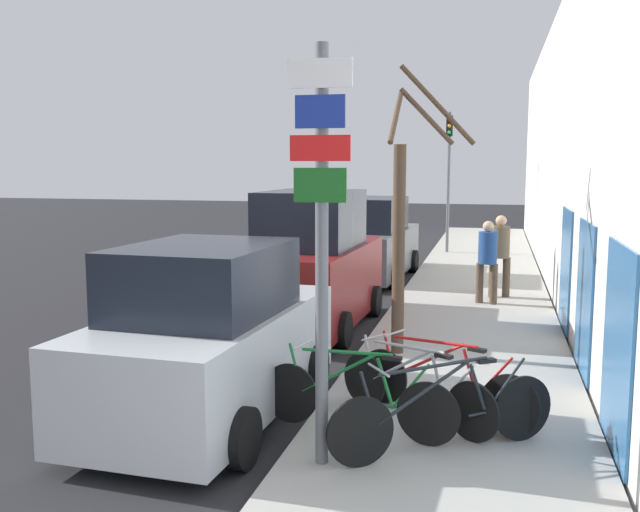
# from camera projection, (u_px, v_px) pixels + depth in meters

# --- Properties ---
(ground_plane) EXTENTS (80.00, 80.00, 0.00)m
(ground_plane) POSITION_uv_depth(u_px,v_px,m) (337.00, 317.00, 14.19)
(ground_plane) COLOR black
(sidewalk_curb) EXTENTS (3.20, 32.00, 0.15)m
(sidewalk_curb) POSITION_uv_depth(u_px,v_px,m) (475.00, 294.00, 16.26)
(sidewalk_curb) COLOR #9E9B93
(sidewalk_curb) RESTS_ON ground
(building_facade) EXTENTS (0.23, 32.00, 6.50)m
(building_facade) POSITION_uv_depth(u_px,v_px,m) (561.00, 154.00, 15.36)
(building_facade) COLOR silver
(building_facade) RESTS_ON ground
(signpost) EXTENTS (0.60, 0.14, 3.98)m
(signpost) POSITION_uv_depth(u_px,v_px,m) (322.00, 240.00, 6.65)
(signpost) COLOR #595B60
(signpost) RESTS_ON sidewalk_curb
(bicycle_0) EXTENTS (2.12, 1.48, 0.96)m
(bicycle_0) POSITION_uv_depth(u_px,v_px,m) (445.00, 414.00, 7.11)
(bicycle_0) COLOR black
(bicycle_0) RESTS_ON sidewalk_curb
(bicycle_1) EXTENTS (2.24, 0.57, 0.93)m
(bicycle_1) POSITION_uv_depth(u_px,v_px,m) (356.00, 398.00, 7.63)
(bicycle_1) COLOR black
(bicycle_1) RESTS_ON sidewalk_curb
(bicycle_2) EXTENTS (1.85, 1.20, 0.89)m
(bicycle_2) POSITION_uv_depth(u_px,v_px,m) (415.00, 390.00, 7.96)
(bicycle_2) COLOR black
(bicycle_2) RESTS_ON sidewalk_curb
(bicycle_3) EXTENTS (2.10, 1.00, 0.91)m
(bicycle_3) POSITION_uv_depth(u_px,v_px,m) (443.00, 385.00, 8.10)
(bicycle_3) COLOR black
(bicycle_3) RESTS_ON sidewalk_curb
(parked_car_0) EXTENTS (2.20, 4.19, 2.11)m
(parked_car_0) POSITION_uv_depth(u_px,v_px,m) (209.00, 340.00, 8.45)
(parked_car_0) COLOR #B2B7BC
(parked_car_0) RESTS_ON ground
(parked_car_1) EXTENTS (2.08, 4.21, 2.54)m
(parked_car_1) POSITION_uv_depth(u_px,v_px,m) (313.00, 267.00, 13.08)
(parked_car_1) COLOR maroon
(parked_car_1) RESTS_ON ground
(parked_car_2) EXTENTS (2.15, 4.63, 2.15)m
(parked_car_2) POSITION_uv_depth(u_px,v_px,m) (371.00, 242.00, 18.70)
(parked_car_2) COLOR #51565B
(parked_car_2) RESTS_ON ground
(pedestrian_near) EXTENTS (0.44, 0.38, 1.71)m
(pedestrian_near) POSITION_uv_depth(u_px,v_px,m) (487.00, 256.00, 14.64)
(pedestrian_near) COLOR #4C3D2D
(pedestrian_near) RESTS_ON sidewalk_curb
(pedestrian_far) EXTENTS (0.45, 0.39, 1.77)m
(pedestrian_far) POSITION_uv_depth(u_px,v_px,m) (500.00, 250.00, 15.35)
(pedestrian_far) COLOR #4C3D2D
(pedestrian_far) RESTS_ON sidewalk_curb
(street_tree) EXTENTS (1.19, 1.23, 4.33)m
(street_tree) POSITION_uv_depth(u_px,v_px,m) (402.00, 228.00, 10.68)
(street_tree) COLOR #4C3828
(street_tree) RESTS_ON sidewalk_curb
(traffic_light) EXTENTS (0.20, 0.30, 4.50)m
(traffic_light) POSITION_uv_depth(u_px,v_px,m) (449.00, 163.00, 22.86)
(traffic_light) COLOR #595B60
(traffic_light) RESTS_ON sidewalk_curb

